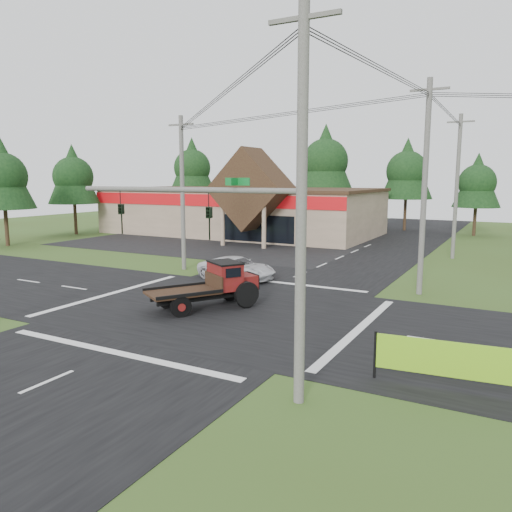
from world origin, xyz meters
The scene contains 20 objects.
ground centered at (0.00, 0.00, 0.00)m, with size 120.00×120.00×0.00m, color #384C1B.
road_ns centered at (0.00, 0.00, 0.01)m, with size 12.00×120.00×0.02m, color black.
road_ew centered at (0.00, 0.00, 0.01)m, with size 120.00×12.00×0.02m, color black.
parking_apron centered at (-14.00, 19.00, 0.01)m, with size 28.00×14.00×0.02m, color black.
cvs_building centered at (-15.70, 29.57, 2.78)m, with size 30.40×18.20×9.19m.
traffic_signal_mast centered at (5.82, -7.50, 4.43)m, with size 8.12×0.24×7.00m.
utility_pole_nr centered at (7.50, -7.50, 5.64)m, with size 2.00×0.30×11.00m.
utility_pole_nw centered at (-8.00, 8.00, 5.39)m, with size 2.00×0.30×10.50m.
utility_pole_ne centered at (8.00, 8.00, 5.89)m, with size 2.00×0.30×11.50m.
utility_pole_n centered at (8.00, 22.00, 5.74)m, with size 2.00×0.30×11.20m.
tree_row_a centered at (-30.00, 40.00, 8.05)m, with size 6.72×6.72×12.12m.
tree_row_b centered at (-20.00, 42.00, 6.70)m, with size 5.60×5.60×10.10m.
tree_row_c centered at (-10.00, 41.00, 8.72)m, with size 7.28×7.28×13.13m.
tree_row_d centered at (0.00, 42.00, 7.38)m, with size 6.16×6.16×11.11m.
tree_row_e centered at (8.00, 40.00, 6.03)m, with size 5.04×5.04×9.09m.
tree_side_w centered at (-32.00, 20.00, 6.70)m, with size 5.60×5.60×10.10m.
tree_side_w_near centered at (-30.00, 10.00, 6.70)m, with size 5.60×5.60×10.10m.
antique_flatbed_truck centered at (-0.66, -0.21, 1.15)m, with size 2.10×5.50×2.30m, color #5A140C, non-canonical shape.
roadside_banner centered at (11.17, -4.56, 0.78)m, with size 4.57×0.13×1.56m, color #77BC19, non-canonical shape.
white_pickup centered at (-2.99, 6.83, 0.70)m, with size 2.33×5.06×1.40m, color silver.
Camera 1 is at (12.83, -19.96, 6.36)m, focal length 35.00 mm.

